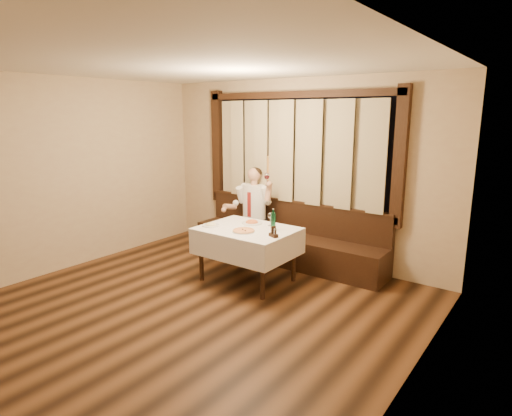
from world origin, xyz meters
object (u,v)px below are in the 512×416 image
Objects in this scene: banquette at (287,242)px; pasta_red at (252,221)px; green_bottle at (273,221)px; pasta_cream at (211,224)px; dining_table at (247,236)px; seated_man at (252,205)px; pizza at (244,231)px; cruet_caddy at (273,233)px.

banquette is 0.93m from pasta_red.
banquette is 1.12m from green_bottle.
banquette is at bearing 83.12° from pasta_red.
green_bottle is at bearing -13.90° from pasta_red.
green_bottle reaches higher than pasta_cream.
green_bottle reaches higher than dining_table.
seated_man reaches higher than pasta_cream.
dining_table is 0.89× the size of seated_man.
green_bottle is at bearing -40.02° from seated_man.
dining_table is 0.29m from pasta_red.
seated_man reaches higher than pasta_red.
banquette is 10.51× the size of pizza.
seated_man is (-0.96, 0.81, -0.05)m from green_bottle.
dining_table is at bearing -90.00° from banquette.
dining_table is 0.22m from pizza.
seated_man is at bearing 123.83° from dining_table.
green_bottle is (0.43, -0.11, 0.09)m from pasta_red.
seated_man is (-0.53, 0.70, 0.03)m from pasta_red.
green_bottle reaches higher than cruet_caddy.
cruet_caddy is (1.00, 0.07, 0.02)m from pasta_cream.
pasta_cream is 0.89m from green_bottle.
seated_man reaches higher than cruet_caddy.
pizza is 1.04× the size of green_bottle.
pizza is 1.31m from seated_man.
cruet_caddy reaches higher than pizza.
green_bottle is 2.05× the size of cruet_caddy.
cruet_caddy is 0.10× the size of seated_man.
cruet_caddy is at bearing -65.88° from banquette.
green_bottle is (0.27, 0.29, 0.11)m from pizza.
pizza is (0.07, -0.17, 0.12)m from dining_table.
pasta_red is at bearing 166.10° from green_bottle.
pasta_red reaches higher than dining_table.
dining_table is at bearing -159.95° from green_bottle.
pasta_red is (-0.17, 0.40, 0.03)m from pizza.
dining_table is at bearing 23.14° from pasta_cream.
green_bottle reaches higher than pizza.
cruet_caddy reaches higher than pasta_red.
green_bottle is at bearing -69.37° from banquette.
pasta_red is at bearing 48.61° from pasta_cream.
green_bottle is 0.32m from cruet_caddy.
green_bottle is (0.82, 0.33, 0.09)m from pasta_cream.
banquette is at bearing 8.17° from seated_man.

